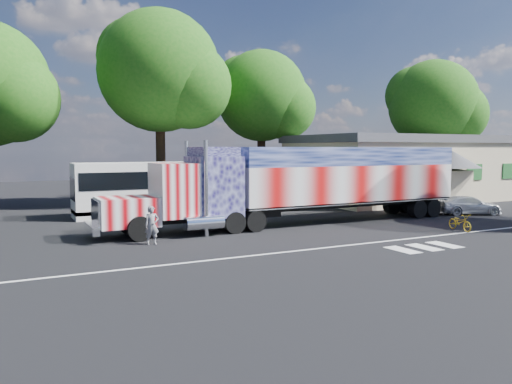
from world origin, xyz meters
name	(u,v)px	position (x,y,z in m)	size (l,w,h in m)	color
ground	(285,237)	(0.00, 0.00, 0.00)	(100.00, 100.00, 0.00)	black
lane_markings	(365,248)	(1.71, -3.77, 0.01)	(30.00, 2.67, 0.01)	silver
semi_truck	(308,182)	(3.31, 3.14, 2.34)	(21.33, 3.37, 4.55)	black
coach_bus	(167,187)	(-2.48, 10.70, 1.71)	(11.36, 2.64, 3.30)	silver
hall_building	(425,167)	(19.92, 10.86, 2.62)	(22.40, 12.80, 5.20)	beige
parked_car	(469,205)	(14.49, 1.76, 0.58)	(1.63, 4.01, 1.16)	silver
woman	(152,225)	(-6.07, 1.03, 0.84)	(0.61, 0.40, 1.68)	slate
bicycle	(460,222)	(8.88, -2.42, 0.43)	(0.57, 1.63, 0.86)	gold
tree_n_mid	(162,72)	(-1.14, 15.97, 9.73)	(9.32, 8.87, 14.24)	black
tree_ne_a	(263,97)	(8.04, 17.53, 8.52)	(8.02, 7.63, 12.40)	black
tree_far_ne	(435,105)	(27.57, 17.25, 8.58)	(9.36, 8.91, 13.10)	black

